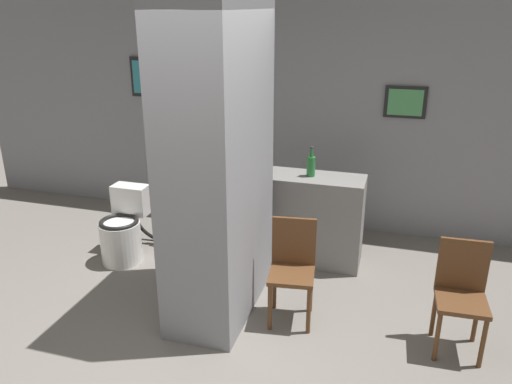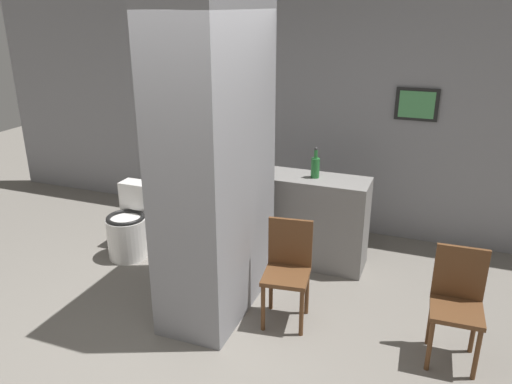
{
  "view_description": "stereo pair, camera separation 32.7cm",
  "coord_description": "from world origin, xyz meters",
  "px_view_note": "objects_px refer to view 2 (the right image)",
  "views": [
    {
      "loc": [
        1.48,
        -2.99,
        2.52
      ],
      "look_at": [
        0.29,
        1.03,
        0.95
      ],
      "focal_mm": 35.0,
      "sensor_mm": 36.0,
      "label": 1
    },
    {
      "loc": [
        1.79,
        -2.89,
        2.52
      ],
      "look_at": [
        0.29,
        1.03,
        0.95
      ],
      "focal_mm": 35.0,
      "sensor_mm": 36.0,
      "label": 2
    }
  ],
  "objects_px": {
    "bicycle": "(210,216)",
    "bottle_tall": "(315,167)",
    "toilet": "(130,227)",
    "chair_by_doorway": "(457,300)",
    "chair_near_pillar": "(288,267)"
  },
  "relations": [
    {
      "from": "toilet",
      "to": "chair_near_pillar",
      "type": "height_order",
      "value": "chair_near_pillar"
    },
    {
      "from": "chair_near_pillar",
      "to": "bicycle",
      "type": "height_order",
      "value": "chair_near_pillar"
    },
    {
      "from": "toilet",
      "to": "bicycle",
      "type": "xyz_separation_m",
      "value": [
        0.72,
        0.47,
        0.05
      ]
    },
    {
      "from": "chair_near_pillar",
      "to": "bicycle",
      "type": "relative_size",
      "value": 0.5
    },
    {
      "from": "chair_near_pillar",
      "to": "bottle_tall",
      "type": "xyz_separation_m",
      "value": [
        -0.06,
        1.04,
        0.56
      ]
    },
    {
      "from": "chair_near_pillar",
      "to": "bottle_tall",
      "type": "distance_m",
      "value": 1.19
    },
    {
      "from": "chair_near_pillar",
      "to": "chair_by_doorway",
      "type": "relative_size",
      "value": 1.0
    },
    {
      "from": "toilet",
      "to": "chair_by_doorway",
      "type": "xyz_separation_m",
      "value": [
        3.23,
        -0.55,
        0.17
      ]
    },
    {
      "from": "toilet",
      "to": "bottle_tall",
      "type": "height_order",
      "value": "bottle_tall"
    },
    {
      "from": "chair_near_pillar",
      "to": "bottle_tall",
      "type": "height_order",
      "value": "bottle_tall"
    },
    {
      "from": "chair_near_pillar",
      "to": "bicycle",
      "type": "xyz_separation_m",
      "value": [
        -1.2,
        0.99,
        -0.12
      ]
    },
    {
      "from": "bottle_tall",
      "to": "chair_near_pillar",
      "type": "bearing_deg",
      "value": -86.76
    },
    {
      "from": "toilet",
      "to": "bottle_tall",
      "type": "distance_m",
      "value": 2.06
    },
    {
      "from": "bicycle",
      "to": "bottle_tall",
      "type": "relative_size",
      "value": 5.67
    },
    {
      "from": "chair_near_pillar",
      "to": "bottle_tall",
      "type": "relative_size",
      "value": 2.83
    }
  ]
}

